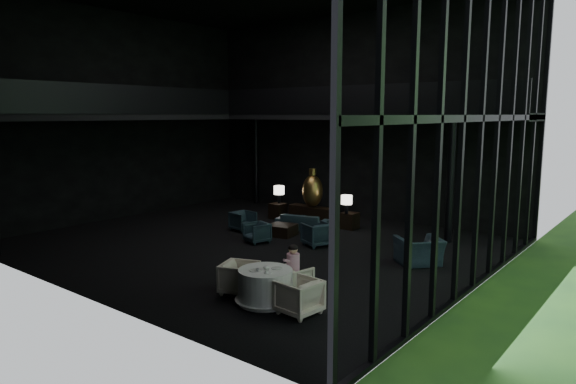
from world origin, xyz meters
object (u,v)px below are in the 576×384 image
Objects in this scene: window_armchair at (419,245)px; coffee_table at (282,230)px; dining_chair_west at (240,276)px; child at (293,258)px; console at (313,215)px; side_table_left at (278,211)px; table_lamp_left at (279,191)px; dining_table at (265,288)px; dining_chair_north at (295,279)px; dining_chair_east at (299,294)px; bronze_urn at (312,191)px; lounge_armchair_east at (317,233)px; side_table_right at (350,221)px; lounge_armchair_west at (243,220)px; table_lamp_right at (347,201)px; lounge_armchair_south at (257,233)px; sofa at (302,220)px.

window_armchair reaches higher than coffee_table.
dining_chair_west is 1.27× the size of child.
console reaches higher than side_table_left.
table_lamp_left reaches higher than dining_table.
dining_chair_west is (4.75, -7.16, 0.11)m from side_table_left.
dining_chair_north is 0.73× the size of dining_chair_east.
bronze_urn reaches higher than lounge_armchair_east.
bronze_urn is at bearing -46.36° from dining_chair_north.
lounge_armchair_east is 0.98× the size of dining_chair_east.
dining_chair_east is (4.97, -7.40, -0.83)m from bronze_urn.
side_table_left is at bearing -176.31° from bronze_urn.
lounge_armchair_west is at bearing -137.44° from side_table_right.
coffee_table is at bearing -52.00° from window_armchair.
dining_chair_north is (4.10, -6.46, -0.01)m from console.
coffee_table is (-1.72, 0.39, -0.23)m from lounge_armchair_east.
table_lamp_right is 1.07× the size of dining_chair_north.
side_table_left is 2.88m from coffee_table.
window_armchair is at bearing -83.36° from lounge_armchair_west.
side_table_left is 0.92× the size of child.
table_lamp_left is 0.82× the size of dining_chair_east.
coffee_table is (1.56, 0.28, -0.18)m from lounge_armchair_west.
dining_table reaches higher than console.
console is 2.88× the size of table_lamp_left.
dining_table is (3.69, -3.86, 0.00)m from lounge_armchair_south.
dining_chair_north is at bearing 52.64° from lounge_armchair_east.
bronze_urn is at bearing -117.57° from lounge_armchair_east.
lounge_armchair_south is (-1.73, -0.87, -0.09)m from lounge_armchair_east.
child is at bearing 90.47° from dining_table.
lounge_armchair_east is 1.94m from lounge_armchair_south.
coffee_table is 6.95m from dining_chair_east.
lounge_armchair_east is 4.77m from dining_chair_west.
window_armchair reaches higher than lounge_armchair_east.
dining_chair_east is (3.37, -7.49, 0.13)m from side_table_right.
child is (5.61, -6.25, 0.47)m from side_table_left.
dining_chair_east is (2.91, -4.78, 0.01)m from lounge_armchair_east.
lounge_armchair_south is at bearing 133.73° from dining_table.
dining_table reaches higher than lounge_armchair_west.
bronze_urn is 7.96m from dining_chair_west.
dining_table is at bearing -125.80° from lounge_armchair_west.
bronze_urn is at bearing -177.12° from side_table_right.
sofa is 2.02× the size of lounge_armchair_east.
table_lamp_left is (-0.00, 0.08, 0.80)m from side_table_left.
console is 1.60m from side_table_right.
sofa is 1.37× the size of window_armchair.
lounge_armchair_west is 0.88× the size of lounge_armchair_east.
child is at bearing -68.80° from table_lamp_right.
side_table_left is 3.21m from side_table_right.
dining_chair_west is at bearing 52.90° from dining_chair_north.
table_lamp_right is at bearing -90.00° from side_table_right.
lounge_armchair_east is (2.05, -2.67, 0.10)m from console.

